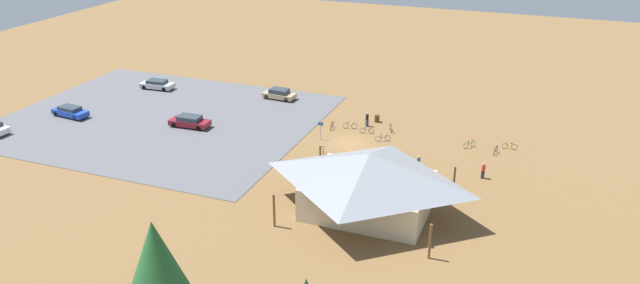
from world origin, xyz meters
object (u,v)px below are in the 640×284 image
trash_bin (377,118)px  car_tan_near_entry (279,94)px  bicycle_white_near_porch (391,129)px  bicycle_red_trailside (332,126)px  bicycle_orange_lone_west (323,152)px  bicycle_yellow_by_bin (510,146)px  car_maroon_aisle_side (190,121)px  car_silver_inner_stall (157,84)px  bicycle_purple_yard_right (367,131)px  bike_pavilion (369,178)px  pine_mideast (156,257)px  bicycle_teal_back_row (496,150)px  bicycle_black_edge_south (324,165)px  visitor_at_bikes (483,170)px  visitor_crossing_yard (418,164)px  visitor_by_pavilion (367,119)px  bicycle_blue_front_row (383,138)px  car_blue_far_end (70,112)px  lot_sign (321,128)px  bicycle_green_yard_front (469,144)px  bicycle_silver_near_sign (350,126)px

trash_bin → car_tan_near_entry: car_tan_near_entry is taller
bicycle_white_near_porch → bicycle_red_trailside: bearing=14.5°
bicycle_orange_lone_west → bicycle_yellow_by_bin: bearing=-154.1°
bicycle_yellow_by_bin → car_maroon_aisle_side: bearing=11.0°
car_silver_inner_stall → bicycle_purple_yard_right: bearing=171.3°
bicycle_purple_yard_right → bike_pavilion: bearing=107.3°
pine_mideast → bicycle_teal_back_row: size_ratio=4.24×
bicycle_black_edge_south → visitor_at_bikes: visitor_at_bikes is taller
visitor_crossing_yard → bicycle_purple_yard_right: bearing=-45.3°
bicycle_teal_back_row → visitor_by_pavilion: 15.28m
bicycle_white_near_porch → bicycle_red_trailside: bicycle_red_trailside is taller
car_tan_near_entry → trash_bin: bearing=167.2°
bicycle_blue_front_row → bicycle_red_trailside: (6.56, -1.38, 0.00)m
trash_bin → bicycle_teal_back_row: (-14.36, 4.33, -0.07)m
car_blue_far_end → visitor_crossing_yard: bearing=-179.7°
car_blue_far_end → car_maroon_aisle_side: car_maroon_aisle_side is taller
lot_sign → pine_mideast: bearing=91.6°
bicycle_teal_back_row → bicycle_red_trailside: (18.65, -0.29, -0.01)m
bicycle_green_yard_front → visitor_by_pavilion: visitor_by_pavilion is taller
bicycle_purple_yard_right → bicycle_green_yard_front: 11.60m
bicycle_teal_back_row → car_tan_near_entry: (28.76, -7.61, 0.36)m
bicycle_green_yard_front → visitor_crossing_yard: 8.88m
pine_mideast → bicycle_green_yard_front: pine_mideast is taller
bicycle_yellow_by_bin → car_maroon_aisle_side: car_maroon_aisle_side is taller
bike_pavilion → trash_bin: (5.20, -20.86, -2.71)m
bicycle_white_near_porch → visitor_crossing_yard: size_ratio=0.85×
lot_sign → bicycle_yellow_by_bin: size_ratio=1.36×
visitor_crossing_yard → visitor_by_pavilion: 12.95m
bicycle_white_near_porch → lot_sign: bearing=37.5°
car_maroon_aisle_side → visitor_by_pavilion: visitor_by_pavilion is taller
bicycle_black_edge_south → bike_pavilion: bearing=134.8°
bicycle_black_edge_south → bicycle_teal_back_row: (-15.78, -9.86, 0.00)m
bicycle_green_yard_front → bicycle_red_trailside: bearing=1.1°
car_tan_near_entry → car_maroon_aisle_side: bearing=66.2°
pine_mideast → bicycle_red_trailside: bearing=-88.7°
bicycle_purple_yard_right → bicycle_silver_near_sign: (2.28, -0.70, 0.02)m
lot_sign → bicycle_purple_yard_right: size_ratio=1.39×
car_silver_inner_stall → car_maroon_aisle_side: car_maroon_aisle_side is taller
bicycle_blue_front_row → visitor_crossing_yard: visitor_crossing_yard is taller
bicycle_black_edge_south → bicycle_red_trailside: size_ratio=0.82×
bike_pavilion → bicycle_blue_front_row: size_ratio=8.97×
trash_bin → car_tan_near_entry: (14.39, -3.27, 0.29)m
bicycle_blue_front_row → bicycle_green_yard_front: size_ratio=1.08×
car_tan_near_entry → bicycle_yellow_by_bin: bearing=168.9°
bicycle_white_near_porch → bicycle_red_trailside: size_ratio=0.89×
trash_bin → lot_sign: size_ratio=0.41×
bicycle_green_yard_front → bicycle_red_trailside: size_ratio=0.82×
bicycle_teal_back_row → car_tan_near_entry: bearing=-14.8°
bicycle_yellow_by_bin → car_silver_inner_stall: bearing=-4.3°
pine_mideast → visitor_by_pavilion: pine_mideast is taller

